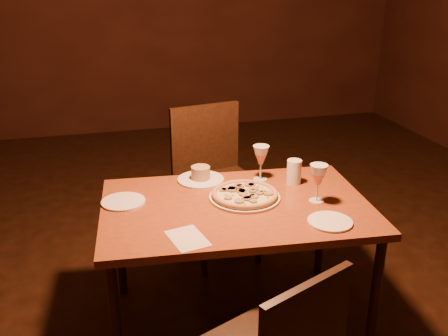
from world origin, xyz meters
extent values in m
plane|color=#311C10|center=(0.00, 0.00, 0.00)|extent=(7.00, 7.00, 0.00)
cube|color=brown|center=(0.09, -0.07, 0.66)|extent=(1.34, 0.93, 0.04)
cylinder|color=black|center=(-0.52, -0.37, 0.32)|extent=(0.05, 0.05, 0.65)
cylinder|color=black|center=(-0.46, 0.33, 0.32)|extent=(0.05, 0.05, 0.65)
cylinder|color=black|center=(0.64, -0.48, 0.32)|extent=(0.05, 0.05, 0.65)
cylinder|color=black|center=(0.70, 0.23, 0.32)|extent=(0.05, 0.05, 0.65)
cube|color=black|center=(0.08, -0.94, 0.63)|extent=(0.37, 0.18, 0.38)
cube|color=black|center=(0.18, 0.59, 0.49)|extent=(0.54, 0.54, 0.04)
cube|color=black|center=(0.14, 0.80, 0.73)|extent=(0.46, 0.12, 0.44)
cylinder|color=black|center=(0.03, 0.38, 0.23)|extent=(0.04, 0.04, 0.47)
cylinder|color=black|center=(-0.04, 0.74, 0.23)|extent=(0.04, 0.04, 0.47)
cylinder|color=black|center=(0.39, 0.45, 0.23)|extent=(0.04, 0.04, 0.47)
cylinder|color=black|center=(0.32, 0.81, 0.23)|extent=(0.04, 0.04, 0.47)
cylinder|color=silver|center=(0.15, -0.02, 0.69)|extent=(0.35, 0.35, 0.01)
cylinder|color=beige|center=(0.15, -0.02, 0.70)|extent=(0.32, 0.32, 0.01)
torus|color=#B1814D|center=(0.15, -0.02, 0.71)|extent=(0.33, 0.33, 0.03)
cylinder|color=silver|center=(-0.01, 0.25, 0.69)|extent=(0.25, 0.25, 0.01)
cylinder|color=#9E825A|center=(-0.01, 0.25, 0.73)|extent=(0.10, 0.10, 0.07)
cylinder|color=silver|center=(0.45, 0.10, 0.75)|extent=(0.08, 0.08, 0.13)
cylinder|color=silver|center=(-0.43, 0.08, 0.69)|extent=(0.21, 0.21, 0.01)
cylinder|color=silver|center=(0.44, -0.36, 0.69)|extent=(0.20, 0.20, 0.01)
cube|color=beige|center=(-0.20, -0.34, 0.68)|extent=(0.18, 0.22, 0.00)
camera|label=1|loc=(-0.51, -2.14, 1.72)|focal=40.00mm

